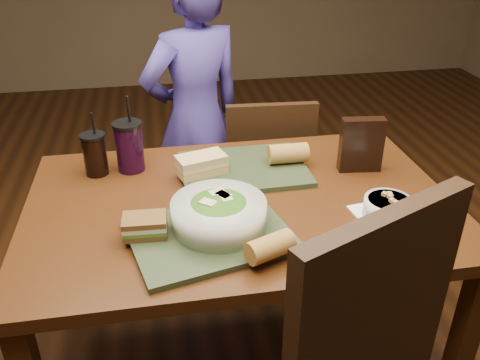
% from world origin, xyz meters
% --- Properties ---
extents(dining_table, '(1.30, 0.85, 0.75)m').
position_xyz_m(dining_table, '(0.00, 0.00, 0.66)').
color(dining_table, '#42210D').
rests_on(dining_table, ground).
extents(chair_far, '(0.39, 0.39, 0.86)m').
position_xyz_m(chair_far, '(0.22, 0.62, 0.48)').
color(chair_far, black).
rests_on(chair_far, ground).
extents(diner, '(0.60, 0.51, 1.38)m').
position_xyz_m(diner, '(-0.06, 0.82, 0.69)').
color(diner, '#413189').
rests_on(diner, ground).
extents(tray_near, '(0.48, 0.41, 0.02)m').
position_xyz_m(tray_near, '(-0.12, -0.19, 0.76)').
color(tray_near, '#2B361F').
rests_on(tray_near, dining_table).
extents(tray_far, '(0.43, 0.33, 0.02)m').
position_xyz_m(tray_far, '(0.04, 0.18, 0.76)').
color(tray_far, '#2B361F').
rests_on(tray_far, dining_table).
extents(salad_bowl, '(0.26, 0.26, 0.09)m').
position_xyz_m(salad_bowl, '(-0.09, -0.16, 0.81)').
color(salad_bowl, silver).
rests_on(salad_bowl, tray_near).
extents(soup_bowl, '(0.19, 0.19, 0.07)m').
position_xyz_m(soup_bowl, '(0.40, -0.17, 0.78)').
color(soup_bowl, white).
rests_on(soup_bowl, dining_table).
extents(sandwich_near, '(0.12, 0.09, 0.06)m').
position_xyz_m(sandwich_near, '(-0.29, -0.16, 0.80)').
color(sandwich_near, '#593819').
rests_on(sandwich_near, tray_near).
extents(sandwich_far, '(0.18, 0.13, 0.06)m').
position_xyz_m(sandwich_far, '(-0.10, 0.16, 0.80)').
color(sandwich_far, tan).
rests_on(sandwich_far, tray_far).
extents(baguette_near, '(0.14, 0.10, 0.06)m').
position_xyz_m(baguette_near, '(0.02, -0.32, 0.80)').
color(baguette_near, '#AD7533').
rests_on(baguette_near, tray_near).
extents(baguette_far, '(0.13, 0.07, 0.07)m').
position_xyz_m(baguette_far, '(0.20, 0.19, 0.80)').
color(baguette_far, '#AD7533').
rests_on(baguette_far, tray_far).
extents(cup_cola, '(0.08, 0.08, 0.22)m').
position_xyz_m(cup_cola, '(-0.44, 0.25, 0.82)').
color(cup_cola, black).
rests_on(cup_cola, dining_table).
extents(cup_berry, '(0.10, 0.10, 0.27)m').
position_xyz_m(cup_berry, '(-0.33, 0.27, 0.84)').
color(cup_berry, black).
rests_on(cup_berry, dining_table).
extents(chip_bag, '(0.15, 0.06, 0.19)m').
position_xyz_m(chip_bag, '(0.43, 0.13, 0.84)').
color(chip_bag, black).
rests_on(chip_bag, dining_table).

